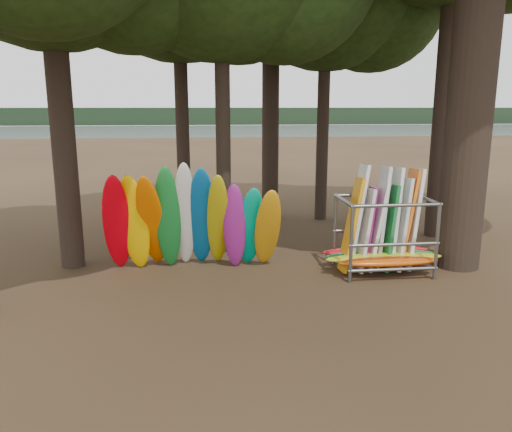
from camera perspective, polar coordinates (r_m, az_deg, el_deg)
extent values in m
plane|color=#47331E|center=(12.50, 4.02, -7.68)|extent=(120.00, 120.00, 0.00)
plane|color=gray|center=(71.71, -4.70, 8.95)|extent=(160.00, 160.00, 0.00)
cube|color=black|center=(121.59, -5.47, 11.28)|extent=(160.00, 4.00, 4.00)
cylinder|color=black|center=(14.10, -21.77, 15.64)|extent=(0.62, 0.62, 10.58)
cylinder|color=black|center=(17.01, -8.59, 15.76)|extent=(0.44, 0.44, 10.64)
cylinder|color=black|center=(19.44, 1.70, 16.80)|extent=(0.65, 0.65, 11.56)
cylinder|color=black|center=(19.20, 7.79, 15.06)|extent=(0.45, 0.45, 10.43)
cylinder|color=black|center=(14.70, -3.88, 15.76)|extent=(0.43, 0.43, 10.31)
cylinder|color=black|center=(17.67, 21.03, 20.06)|extent=(0.46, 0.46, 13.76)
ellipsoid|color=red|center=(13.27, -15.61, -0.86)|extent=(0.84, 1.51, 2.80)
ellipsoid|color=#FFBF00|center=(13.28, -13.72, -0.84)|extent=(0.88, 1.19, 2.74)
ellipsoid|color=#F46501|center=(13.23, -11.87, -0.74)|extent=(0.80, 1.93, 2.80)
ellipsoid|color=#16732C|center=(13.15, -10.03, -0.30)|extent=(0.67, 1.34, 2.99)
ellipsoid|color=white|center=(13.21, -8.14, 0.02)|extent=(0.66, 1.56, 3.06)
ellipsoid|color=#0A5799|center=(13.24, -6.26, -0.20)|extent=(0.74, 1.62, 2.94)
ellipsoid|color=#B6A80F|center=(13.17, -4.37, -0.58)|extent=(0.61, 1.79, 2.82)
ellipsoid|color=#8E1F7F|center=(13.12, -2.46, -1.22)|extent=(0.70, 1.07, 2.49)
ellipsoid|color=#009978|center=(13.27, -0.63, -1.29)|extent=(0.79, 1.31, 2.40)
ellipsoid|color=orange|center=(13.14, 1.33, -1.45)|extent=(0.73, 1.55, 2.43)
ellipsoid|color=#CE4B0B|center=(13.22, 14.95, -5.05)|extent=(2.64, 0.55, 0.24)
ellipsoid|color=#B2BA18|center=(13.50, 14.45, -4.64)|extent=(3.17, 0.55, 0.24)
ellipsoid|color=#186D30|center=(13.74, 14.07, -4.33)|extent=(3.01, 0.55, 0.24)
ellipsoid|color=red|center=(14.08, 13.54, -3.90)|extent=(2.99, 0.55, 0.24)
cube|color=orange|center=(13.29, 10.82, -1.02)|extent=(0.56, 0.77, 2.52)
cube|color=silver|center=(13.44, 11.35, -0.19)|extent=(0.57, 0.81, 2.83)
cube|color=silver|center=(13.36, 12.26, -1.66)|extent=(0.45, 0.77, 2.23)
cube|color=#99196B|center=(13.59, 12.67, -1.44)|extent=(0.38, 0.74, 2.25)
cube|color=silver|center=(13.51, 13.54, -1.21)|extent=(0.54, 0.76, 2.39)
cube|color=silver|center=(13.67, 14.01, -0.27)|extent=(0.39, 0.80, 2.78)
cube|color=#17682D|center=(13.60, 14.92, -1.39)|extent=(0.38, 0.77, 2.32)
cube|color=white|center=(13.75, 15.39, -0.34)|extent=(0.35, 0.80, 2.75)
cube|color=silver|center=(13.70, 16.24, -0.97)|extent=(0.42, 0.79, 2.50)
cube|color=orange|center=(13.85, 16.72, -0.35)|extent=(0.58, 0.80, 2.72)
cube|color=silver|center=(13.85, 17.47, -0.41)|extent=(0.43, 0.78, 2.73)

